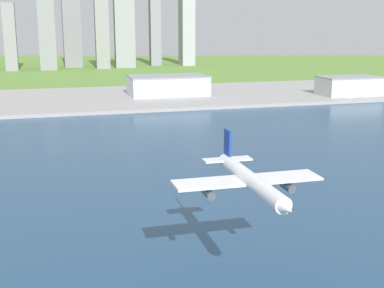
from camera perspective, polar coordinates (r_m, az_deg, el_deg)
ground_plane at (r=233.72m, az=-7.17°, el=-1.69°), size 2400.00×2400.00×0.00m
water_bay at (r=177.10m, az=-4.23°, el=-6.45°), size 840.00×360.00×0.15m
industrial_pier at (r=419.05m, az=-11.11°, el=4.89°), size 840.00×140.00×2.50m
airplane_landing at (r=109.62m, az=6.45°, el=-4.02°), size 32.24×36.68×11.14m
warehouse_main at (r=426.14m, az=-2.67°, el=6.50°), size 64.02×36.29×15.73m
warehouse_annex at (r=444.42m, az=16.91°, el=6.19°), size 48.64×28.74×15.19m
distant_skyline at (r=734.04m, az=-13.08°, el=12.67°), size 337.95×61.43×138.65m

